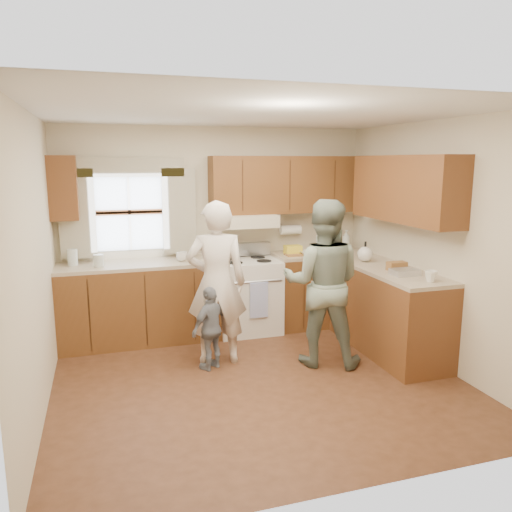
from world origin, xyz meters
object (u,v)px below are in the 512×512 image
object	(u,v)px
woman_left	(217,283)
child	(211,328)
woman_right	(323,283)
stove	(247,294)

from	to	relation	value
woman_left	child	size ratio (longest dim) A/B	1.98
woman_left	woman_right	distance (m)	1.09
stove	woman_right	distance (m)	1.34
woman_right	child	size ratio (longest dim) A/B	2.00
woman_left	child	bearing A→B (deg)	69.15
stove	woman_left	distance (m)	1.09
woman_left	child	xyz separation A→B (m)	(-0.10, -0.16, -0.42)
child	woman_right	bearing A→B (deg)	138.16
stove	child	distance (m)	1.21
woman_left	child	distance (m)	0.46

